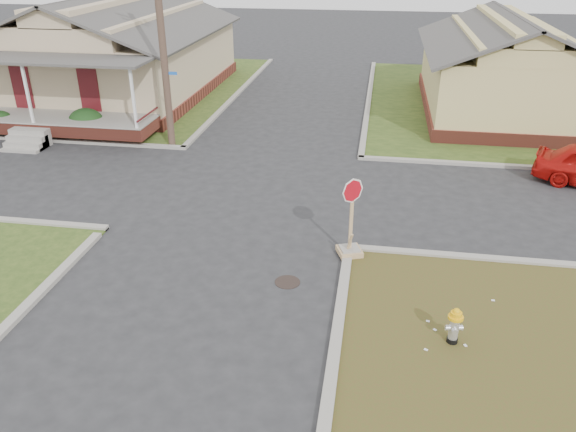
# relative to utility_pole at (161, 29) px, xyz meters

# --- Properties ---
(ground) EXTENTS (120.00, 120.00, 0.00)m
(ground) POSITION_rel_utility_pole_xyz_m (4.20, -8.90, -4.66)
(ground) COLOR #262729
(ground) RESTS_ON ground
(verge_far_left) EXTENTS (19.00, 19.00, 0.05)m
(verge_far_left) POSITION_rel_utility_pole_xyz_m (-8.80, 9.10, -4.64)
(verge_far_left) COLOR #2F4619
(verge_far_left) RESTS_ON ground
(curbs) EXTENTS (80.00, 40.00, 0.12)m
(curbs) POSITION_rel_utility_pole_xyz_m (4.20, -3.90, -4.66)
(curbs) COLOR #9A958B
(curbs) RESTS_ON ground
(manhole) EXTENTS (0.64, 0.64, 0.01)m
(manhole) POSITION_rel_utility_pole_xyz_m (6.40, -9.40, -4.66)
(manhole) COLOR black
(manhole) RESTS_ON ground
(corner_house) EXTENTS (10.10, 15.50, 5.30)m
(corner_house) POSITION_rel_utility_pole_xyz_m (-5.80, 7.78, -2.38)
(corner_house) COLOR brown
(corner_house) RESTS_ON ground
(side_house_yellow) EXTENTS (7.60, 11.60, 4.70)m
(side_house_yellow) POSITION_rel_utility_pole_xyz_m (14.20, 7.60, -2.47)
(side_house_yellow) COLOR brown
(side_house_yellow) RESTS_ON ground
(utility_pole) EXTENTS (1.80, 0.28, 9.00)m
(utility_pole) POSITION_rel_utility_pole_xyz_m (0.00, 0.00, 0.00)
(utility_pole) COLOR #48342A
(utility_pole) RESTS_ON ground
(fire_hydrant) EXTENTS (0.32, 0.32, 0.85)m
(fire_hydrant) POSITION_rel_utility_pole_xyz_m (10.22, -11.18, -4.14)
(fire_hydrant) COLOR black
(fire_hydrant) RESTS_ON ground
(stop_sign) EXTENTS (0.63, 0.61, 2.21)m
(stop_sign) POSITION_rel_utility_pole_xyz_m (7.84, -7.82, -4.13)
(stop_sign) COLOR tan
(stop_sign) RESTS_ON ground
(hedge_left) EXTENTS (1.33, 1.09, 1.02)m
(hedge_left) POSITION_rel_utility_pole_xyz_m (-7.94, 0.35, -4.10)
(hedge_left) COLOR #163513
(hedge_left) RESTS_ON verge_far_left
(hedge_right) EXTENTS (1.50, 1.23, 1.15)m
(hedge_right) POSITION_rel_utility_pole_xyz_m (-4.06, 0.68, -4.04)
(hedge_right) COLOR #163513
(hedge_right) RESTS_ON verge_far_left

